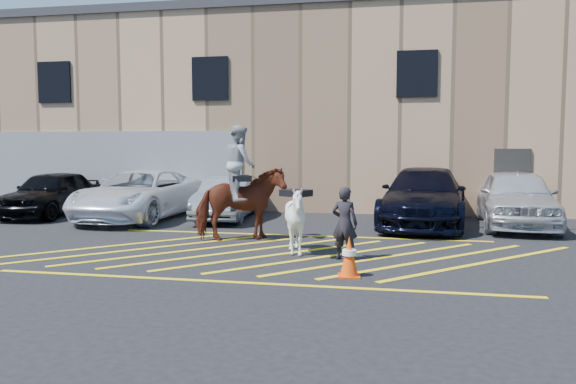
% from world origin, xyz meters
% --- Properties ---
extents(ground, '(90.00, 90.00, 0.00)m').
position_xyz_m(ground, '(0.00, 0.00, 0.00)').
color(ground, black).
rests_on(ground, ground).
extents(car_black_suv, '(1.99, 4.43, 1.48)m').
position_xyz_m(car_black_suv, '(-8.67, 4.58, 0.74)').
color(car_black_suv, black).
rests_on(car_black_suv, ground).
extents(car_white_pickup, '(2.77, 5.59, 1.53)m').
position_xyz_m(car_white_pickup, '(-5.46, 4.41, 0.76)').
color(car_white_pickup, white).
rests_on(car_white_pickup, ground).
extents(car_silver_sedan, '(1.71, 4.15, 1.34)m').
position_xyz_m(car_silver_sedan, '(-2.77, 4.92, 0.67)').
color(car_silver_sedan, '#8D949A').
rests_on(car_silver_sedan, ground).
extents(car_blue_suv, '(2.87, 5.86, 1.64)m').
position_xyz_m(car_blue_suv, '(3.21, 4.83, 0.82)').
color(car_blue_suv, black).
rests_on(car_blue_suv, ground).
extents(car_white_suv, '(2.27, 4.96, 1.65)m').
position_xyz_m(car_white_suv, '(5.75, 4.92, 0.82)').
color(car_white_suv, silver).
rests_on(car_white_suv, ground).
extents(handler, '(0.62, 0.48, 1.50)m').
position_xyz_m(handler, '(1.41, -0.56, 0.75)').
color(handler, black).
rests_on(handler, ground).
extents(warehouse, '(32.42, 10.20, 7.30)m').
position_xyz_m(warehouse, '(-0.01, 11.99, 3.65)').
color(warehouse, tan).
rests_on(warehouse, ground).
extents(hatching_zone, '(12.60, 5.12, 0.01)m').
position_xyz_m(hatching_zone, '(-0.00, -0.30, 0.01)').
color(hatching_zone, yellow).
rests_on(hatching_zone, ground).
extents(mounted_bay, '(2.33, 1.80, 2.81)m').
position_xyz_m(mounted_bay, '(-1.29, 1.23, 1.13)').
color(mounted_bay, maroon).
rests_on(mounted_bay, ground).
extents(saddled_white, '(1.68, 1.74, 1.47)m').
position_xyz_m(saddled_white, '(0.34, -0.16, 0.75)').
color(saddled_white, white).
rests_on(saddled_white, ground).
extents(traffic_cone, '(0.43, 0.43, 0.73)m').
position_xyz_m(traffic_cone, '(1.64, -2.01, 0.37)').
color(traffic_cone, '#DE3E09').
rests_on(traffic_cone, ground).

